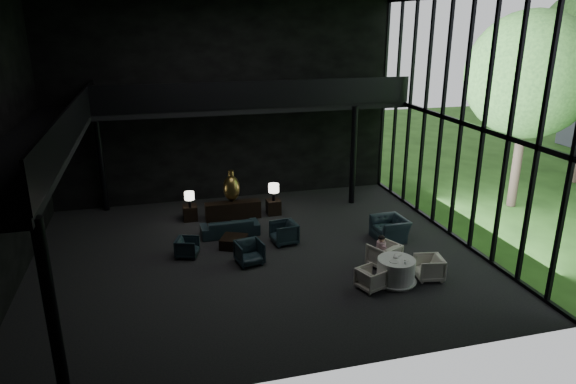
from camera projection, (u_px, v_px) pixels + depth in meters
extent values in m
cube|color=black|center=(258.00, 256.00, 16.53)|extent=(14.00, 12.00, 0.02)
cube|color=black|center=(226.00, 104.00, 20.75)|extent=(14.00, 0.04, 8.00)
cube|color=black|center=(318.00, 198.00, 9.76)|extent=(14.00, 0.04, 8.00)
cube|color=black|center=(37.00, 146.00, 13.80)|extent=(2.00, 12.00, 0.25)
cube|color=black|center=(255.00, 106.00, 20.08)|extent=(12.00, 2.00, 0.25)
cube|color=black|center=(73.00, 122.00, 13.85)|extent=(0.06, 12.00, 1.00)
cube|color=black|center=(260.00, 94.00, 18.97)|extent=(12.00, 0.06, 1.00)
cylinder|color=black|center=(53.00, 318.00, 9.45)|extent=(0.24, 0.24, 4.00)
cylinder|color=black|center=(101.00, 162.00, 19.90)|extent=(0.24, 0.24, 4.00)
cylinder|color=black|center=(353.00, 156.00, 20.72)|extent=(0.24, 0.24, 4.00)
cylinder|color=#382D23|center=(519.00, 147.00, 20.25)|extent=(0.36, 0.36, 4.90)
sphere|color=#2B5E21|center=(530.00, 75.00, 19.36)|extent=(4.80, 4.80, 4.80)
cube|color=black|center=(233.00, 210.00, 19.53)|extent=(2.10, 0.48, 0.67)
ellipsoid|color=#B88743|center=(232.00, 188.00, 19.45)|extent=(0.64, 0.64, 0.98)
cylinder|color=#B88743|center=(231.00, 173.00, 19.26)|extent=(0.22, 0.22, 0.20)
cube|color=black|center=(190.00, 213.00, 19.41)|extent=(0.52, 0.52, 0.58)
cylinder|color=black|center=(190.00, 203.00, 19.08)|extent=(0.11, 0.11, 0.32)
cylinder|color=white|center=(189.00, 196.00, 18.99)|extent=(0.36, 0.36, 0.29)
cube|color=black|center=(273.00, 207.00, 20.01)|extent=(0.52, 0.52, 0.57)
cylinder|color=black|center=(274.00, 196.00, 19.79)|extent=(0.12, 0.12, 0.36)
cylinder|color=white|center=(274.00, 188.00, 19.68)|extent=(0.41, 0.41, 0.32)
imported|color=#224042|center=(230.00, 224.00, 18.03)|extent=(2.01, 0.63, 0.78)
imported|color=black|center=(187.00, 247.00, 16.40)|extent=(0.72, 0.74, 0.62)
imported|color=#1B2E34|center=(284.00, 231.00, 17.34)|extent=(0.90, 0.95, 0.89)
imported|color=black|center=(249.00, 251.00, 15.89)|extent=(0.93, 0.89, 0.84)
imported|color=black|center=(390.00, 224.00, 17.62)|extent=(0.94, 1.36, 1.15)
cube|color=black|center=(234.00, 242.00, 17.13)|extent=(1.06, 1.06, 0.36)
cylinder|color=white|center=(396.00, 271.00, 14.72)|extent=(1.08, 1.08, 0.75)
cone|color=white|center=(395.00, 281.00, 14.82)|extent=(1.22, 1.22, 0.10)
imported|color=beige|center=(384.00, 253.00, 15.69)|extent=(1.13, 1.10, 0.90)
imported|color=beige|center=(429.00, 267.00, 14.96)|extent=(0.82, 0.85, 0.76)
imported|color=beige|center=(371.00, 279.00, 14.41)|extent=(0.75, 0.77, 0.63)
cylinder|color=#EA9DBA|center=(381.00, 248.00, 15.57)|extent=(0.28, 0.28, 0.40)
sphere|color=#D8A884|center=(382.00, 239.00, 15.47)|extent=(0.20, 0.20, 0.20)
ellipsoid|color=black|center=(382.00, 238.00, 15.46)|extent=(0.21, 0.21, 0.14)
cylinder|color=white|center=(394.00, 261.00, 14.45)|extent=(0.30, 0.30, 0.02)
cylinder|color=white|center=(398.00, 254.00, 14.88)|extent=(0.23, 0.23, 0.02)
cylinder|color=white|center=(406.00, 260.00, 14.53)|extent=(0.19, 0.19, 0.01)
cylinder|color=white|center=(405.00, 260.00, 14.47)|extent=(0.10, 0.10, 0.06)
ellipsoid|color=white|center=(396.00, 257.00, 14.65)|extent=(0.16, 0.16, 0.08)
cylinder|color=#99999E|center=(405.00, 263.00, 14.30)|extent=(0.08, 0.08, 0.08)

